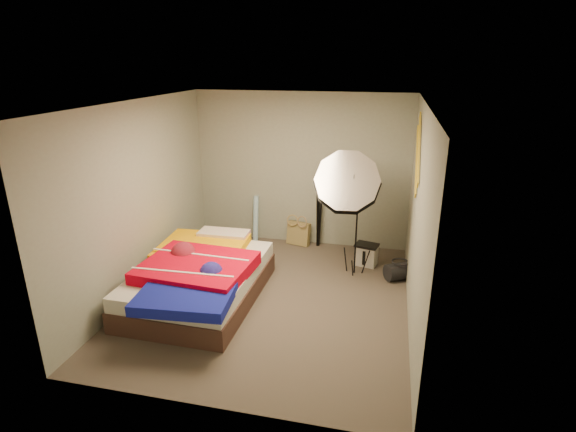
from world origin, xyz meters
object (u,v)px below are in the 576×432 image
(duffel_bag, at_px, (400,271))
(bed, at_px, (200,277))
(camera_case, at_px, (366,255))
(photo_umbrella, at_px, (347,184))
(tote_bag, at_px, (299,233))
(wrapping_roll, at_px, (256,219))
(camera_tripod, at_px, (319,206))

(duffel_bag, xyz_separation_m, bed, (-2.54, -1.14, 0.18))
(camera_case, height_order, photo_umbrella, photo_umbrella)
(duffel_bag, bearing_deg, photo_umbrella, 153.68)
(tote_bag, xyz_separation_m, bed, (-0.88, -2.07, 0.11))
(bed, bearing_deg, tote_bag, 66.85)
(wrapping_roll, bearing_deg, photo_umbrella, -32.27)
(wrapping_roll, bearing_deg, camera_case, -17.05)
(bed, bearing_deg, duffel_bag, 24.18)
(tote_bag, distance_m, camera_case, 1.29)
(camera_case, bearing_deg, duffel_bag, -23.02)
(tote_bag, bearing_deg, photo_umbrella, -34.72)
(duffel_bag, bearing_deg, camera_tripod, 113.90)
(camera_case, distance_m, duffel_bag, 0.62)
(tote_bag, height_order, wrapping_roll, wrapping_roll)
(wrapping_roll, distance_m, bed, 2.11)
(wrapping_roll, xyz_separation_m, duffel_bag, (2.41, -0.96, -0.26))
(tote_bag, xyz_separation_m, wrapping_roll, (-0.76, 0.03, 0.19))
(bed, distance_m, camera_tripod, 2.44)
(wrapping_roll, relative_size, camera_case, 2.50)
(camera_case, relative_size, bed, 0.14)
(tote_bag, bearing_deg, wrapping_roll, -168.41)
(tote_bag, xyz_separation_m, duffel_bag, (1.66, -0.93, -0.07))
(wrapping_roll, height_order, camera_case, wrapping_roll)
(tote_bag, distance_m, wrapping_roll, 0.78)
(bed, height_order, camera_tripod, camera_tripod)
(bed, xyz_separation_m, photo_umbrella, (1.75, 1.08, 1.07))
(tote_bag, xyz_separation_m, photo_umbrella, (0.86, -0.99, 1.19))
(wrapping_roll, bearing_deg, tote_bag, -2.61)
(camera_case, xyz_separation_m, camera_tripod, (-0.83, 0.56, 0.55))
(bed, relative_size, camera_tripod, 1.84)
(duffel_bag, relative_size, bed, 0.18)
(wrapping_roll, height_order, photo_umbrella, photo_umbrella)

